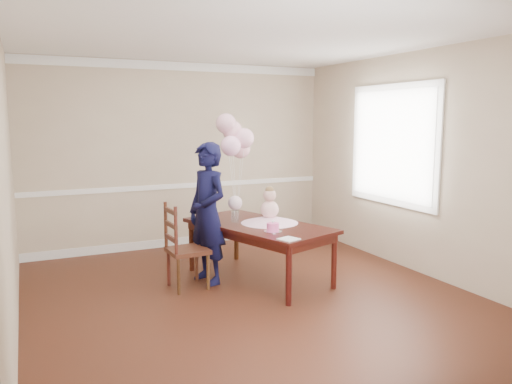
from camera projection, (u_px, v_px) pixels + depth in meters
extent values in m
cube|color=#33150C|center=(252.00, 298.00, 5.29)|extent=(4.50, 5.00, 0.00)
cube|color=white|center=(252.00, 35.00, 4.90)|extent=(4.50, 5.00, 0.02)
cube|color=tan|center=(182.00, 155.00, 7.33)|extent=(4.50, 0.02, 2.70)
cube|color=tan|center=(434.00, 213.00, 2.85)|extent=(4.50, 0.02, 2.70)
cube|color=tan|center=(7.00, 184.00, 4.15)|extent=(0.02, 5.00, 2.70)
cube|color=tan|center=(421.00, 163.00, 6.03)|extent=(0.02, 5.00, 2.70)
cube|color=white|center=(183.00, 186.00, 7.39)|extent=(4.50, 0.02, 0.07)
cube|color=white|center=(180.00, 66.00, 7.14)|extent=(4.50, 0.02, 0.12)
cube|color=white|center=(184.00, 241.00, 7.51)|extent=(4.50, 0.02, 0.12)
cube|color=white|center=(393.00, 145.00, 6.44)|extent=(0.02, 1.66, 1.56)
cube|color=silver|center=(392.00, 145.00, 6.44)|extent=(0.01, 1.50, 1.40)
cube|color=black|center=(259.00, 226.00, 5.83)|extent=(1.42, 1.97, 0.04)
cube|color=black|center=(259.00, 231.00, 5.84)|extent=(1.31, 1.86, 0.09)
cylinder|color=black|center=(289.00, 276.00, 5.04)|extent=(0.08, 0.08, 0.62)
cylinder|color=black|center=(334.00, 261.00, 5.55)|extent=(0.08, 0.08, 0.62)
cylinder|color=black|center=(191.00, 246.00, 6.21)|extent=(0.08, 0.08, 0.62)
cylinder|color=black|center=(236.00, 237.00, 6.72)|extent=(0.08, 0.08, 0.62)
cone|color=#FFBBDB|center=(270.00, 219.00, 5.88)|extent=(0.86, 0.86, 0.09)
sphere|color=pink|center=(270.00, 209.00, 5.87)|extent=(0.21, 0.21, 0.21)
sphere|color=#D4A192|center=(270.00, 195.00, 5.84)|extent=(0.15, 0.15, 0.15)
sphere|color=brown|center=(270.00, 191.00, 5.83)|extent=(0.11, 0.11, 0.11)
cylinder|color=silver|center=(273.00, 231.00, 5.42)|extent=(0.25, 0.25, 0.01)
cylinder|color=#FF50A8|center=(273.00, 227.00, 5.41)|extent=(0.17, 0.17, 0.09)
sphere|color=silver|center=(273.00, 222.00, 5.40)|extent=(0.03, 0.03, 0.03)
sphere|color=white|center=(273.00, 221.00, 5.44)|extent=(0.03, 0.03, 0.03)
cylinder|color=white|center=(235.00, 216.00, 5.92)|extent=(0.11, 0.11, 0.14)
sphere|color=beige|center=(235.00, 203.00, 5.89)|extent=(0.17, 0.17, 0.17)
cube|color=white|center=(289.00, 239.00, 5.07)|extent=(0.23, 0.23, 0.01)
cylinder|color=silver|center=(237.00, 216.00, 6.24)|extent=(0.05, 0.05, 0.02)
sphere|color=#FFB4D9|center=(231.00, 146.00, 6.05)|extent=(0.25, 0.25, 0.25)
sphere|color=#FFB4CE|center=(244.00, 138.00, 6.13)|extent=(0.25, 0.25, 0.25)
sphere|color=#F0AAB9|center=(232.00, 131.00, 6.16)|extent=(0.25, 0.25, 0.25)
sphere|color=#D999AA|center=(226.00, 124.00, 6.10)|extent=(0.25, 0.25, 0.25)
sphere|color=#FCB2C0|center=(240.00, 149.00, 6.26)|extent=(0.25, 0.25, 0.25)
cylinder|color=white|center=(234.00, 187.00, 6.15)|extent=(0.08, 0.03, 0.74)
cylinder|color=white|center=(240.00, 183.00, 6.19)|extent=(0.10, 0.02, 0.83)
cylinder|color=white|center=(235.00, 179.00, 6.21)|extent=(0.02, 0.09, 0.92)
cylinder|color=white|center=(231.00, 176.00, 6.18)|extent=(0.10, 0.07, 1.01)
cylinder|color=silver|center=(239.00, 188.00, 6.26)|extent=(0.10, 0.10, 0.69)
cube|color=#37180F|center=(188.00, 251.00, 5.56)|extent=(0.44, 0.44, 0.05)
cylinder|color=#311B0D|center=(179.00, 276.00, 5.37)|extent=(0.04, 0.04, 0.41)
cylinder|color=#3B2210|center=(208.00, 272.00, 5.53)|extent=(0.04, 0.04, 0.41)
cylinder|color=#3B1510|center=(169.00, 268.00, 5.67)|extent=(0.04, 0.04, 0.41)
cylinder|color=#3C1A10|center=(197.00, 264.00, 5.83)|extent=(0.04, 0.04, 0.41)
cylinder|color=#3B1510|center=(176.00, 231.00, 5.29)|extent=(0.04, 0.04, 0.53)
cylinder|color=#3D1B10|center=(166.00, 225.00, 5.58)|extent=(0.04, 0.04, 0.53)
cube|color=#36150E|center=(171.00, 238.00, 5.45)|extent=(0.05, 0.38, 0.05)
cube|color=#36180E|center=(171.00, 225.00, 5.43)|extent=(0.05, 0.38, 0.05)
cube|color=#36170E|center=(170.00, 211.00, 5.41)|extent=(0.05, 0.38, 0.05)
imported|color=black|center=(208.00, 213.00, 5.72)|extent=(0.53, 0.67, 1.63)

